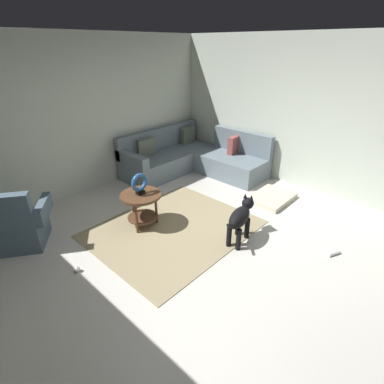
{
  "coord_description": "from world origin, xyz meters",
  "views": [
    {
      "loc": [
        -2.38,
        -2.02,
        2.5
      ],
      "look_at": [
        0.45,
        0.6,
        0.55
      ],
      "focal_mm": 27.48,
      "sensor_mm": 36.0,
      "label": 1
    }
  ],
  "objects_px": {
    "dog": "(241,217)",
    "armchair": "(18,226)",
    "torus_sculpture": "(140,183)",
    "dog_toy_rope": "(334,254)",
    "side_table": "(141,201)",
    "sectional_couch": "(192,159)",
    "dog_toy_ball": "(77,269)",
    "dog_bed_mat": "(272,198)"
  },
  "relations": [
    {
      "from": "sectional_couch",
      "to": "dog_toy_rope",
      "type": "relative_size",
      "value": 12.28
    },
    {
      "from": "side_table",
      "to": "dog_bed_mat",
      "type": "bearing_deg",
      "value": -26.68
    },
    {
      "from": "armchair",
      "to": "dog_bed_mat",
      "type": "xyz_separation_m",
      "value": [
        3.52,
        -1.87,
        -0.28
      ]
    },
    {
      "from": "sectional_couch",
      "to": "dog",
      "type": "bearing_deg",
      "value": -122.68
    },
    {
      "from": "torus_sculpture",
      "to": "side_table",
      "type": "bearing_deg",
      "value": 93.58
    },
    {
      "from": "dog_toy_rope",
      "to": "dog",
      "type": "bearing_deg",
      "value": 117.48
    },
    {
      "from": "sectional_couch",
      "to": "torus_sculpture",
      "type": "distance_m",
      "value": 2.31
    },
    {
      "from": "torus_sculpture",
      "to": "dog_toy_rope",
      "type": "bearing_deg",
      "value": -62.54
    },
    {
      "from": "side_table",
      "to": "dog_toy_rope",
      "type": "xyz_separation_m",
      "value": [
        1.26,
        -2.42,
        -0.39
      ]
    },
    {
      "from": "armchair",
      "to": "torus_sculpture",
      "type": "relative_size",
      "value": 3.07
    },
    {
      "from": "sectional_couch",
      "to": "armchair",
      "type": "relative_size",
      "value": 2.25
    },
    {
      "from": "sectional_couch",
      "to": "armchair",
      "type": "distance_m",
      "value": 3.53
    },
    {
      "from": "side_table",
      "to": "dog_toy_ball",
      "type": "distance_m",
      "value": 1.29
    },
    {
      "from": "armchair",
      "to": "torus_sculpture",
      "type": "bearing_deg",
      "value": 5.21
    },
    {
      "from": "sectional_couch",
      "to": "side_table",
      "type": "xyz_separation_m",
      "value": [
        -2.09,
        -0.89,
        0.12
      ]
    },
    {
      "from": "dog_bed_mat",
      "to": "dog_toy_rope",
      "type": "bearing_deg",
      "value": -120.64
    },
    {
      "from": "dog",
      "to": "armchair",
      "type": "bearing_deg",
      "value": -147.43
    },
    {
      "from": "armchair",
      "to": "side_table",
      "type": "relative_size",
      "value": 1.67
    },
    {
      "from": "sectional_couch",
      "to": "dog_toy_ball",
      "type": "xyz_separation_m",
      "value": [
        -3.29,
        -1.12,
        -0.25
      ]
    },
    {
      "from": "side_table",
      "to": "torus_sculpture",
      "type": "relative_size",
      "value": 1.84
    },
    {
      "from": "armchair",
      "to": "dog_toy_rope",
      "type": "height_order",
      "value": "armchair"
    },
    {
      "from": "dog_toy_ball",
      "to": "dog",
      "type": "bearing_deg",
      "value": -29.78
    },
    {
      "from": "armchair",
      "to": "dog_toy_ball",
      "type": "xyz_separation_m",
      "value": [
        0.24,
        -1.05,
        -0.28
      ]
    },
    {
      "from": "sectional_couch",
      "to": "dog_bed_mat",
      "type": "xyz_separation_m",
      "value": [
        -0.01,
        -1.93,
        -0.25
      ]
    },
    {
      "from": "torus_sculpture",
      "to": "dog_toy_rope",
      "type": "xyz_separation_m",
      "value": [
        1.26,
        -2.42,
        -0.69
      ]
    },
    {
      "from": "sectional_couch",
      "to": "side_table",
      "type": "relative_size",
      "value": 3.75
    },
    {
      "from": "torus_sculpture",
      "to": "armchair",
      "type": "bearing_deg",
      "value": 150.33
    },
    {
      "from": "dog_bed_mat",
      "to": "dog_toy_ball",
      "type": "distance_m",
      "value": 3.38
    },
    {
      "from": "side_table",
      "to": "torus_sculpture",
      "type": "distance_m",
      "value": 0.29
    },
    {
      "from": "armchair",
      "to": "side_table",
      "type": "xyz_separation_m",
      "value": [
        1.45,
        -0.82,
        0.09
      ]
    },
    {
      "from": "torus_sculpture",
      "to": "dog",
      "type": "relative_size",
      "value": 0.39
    },
    {
      "from": "sectional_couch",
      "to": "dog_toy_ball",
      "type": "height_order",
      "value": "sectional_couch"
    },
    {
      "from": "dog_toy_rope",
      "to": "sectional_couch",
      "type": "bearing_deg",
      "value": 75.96
    },
    {
      "from": "dog",
      "to": "dog_toy_ball",
      "type": "height_order",
      "value": "dog"
    },
    {
      "from": "side_table",
      "to": "dog_toy_ball",
      "type": "height_order",
      "value": "side_table"
    },
    {
      "from": "armchair",
      "to": "dog_toy_rope",
      "type": "xyz_separation_m",
      "value": [
        2.7,
        -3.24,
        -0.3
      ]
    },
    {
      "from": "armchair",
      "to": "sectional_couch",
      "type": "bearing_deg",
      "value": 35.99
    },
    {
      "from": "dog_bed_mat",
      "to": "dog",
      "type": "relative_size",
      "value": 0.95
    },
    {
      "from": "side_table",
      "to": "dog_toy_rope",
      "type": "bearing_deg",
      "value": -62.54
    },
    {
      "from": "dog_toy_ball",
      "to": "dog_toy_rope",
      "type": "bearing_deg",
      "value": -41.68
    },
    {
      "from": "torus_sculpture",
      "to": "dog",
      "type": "bearing_deg",
      "value": -62.55
    },
    {
      "from": "armchair",
      "to": "torus_sculpture",
      "type": "distance_m",
      "value": 1.71
    }
  ]
}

